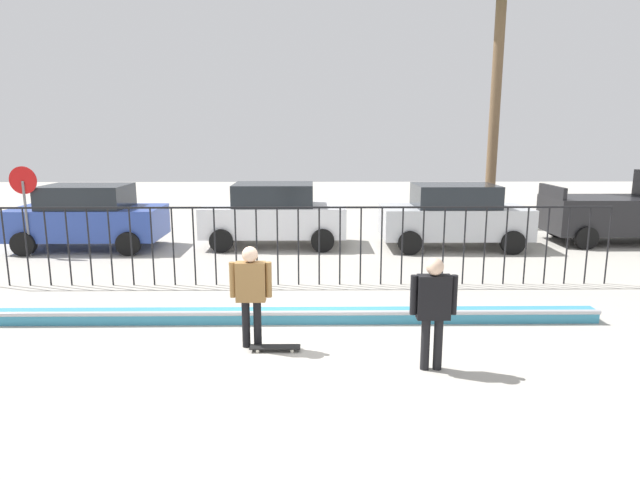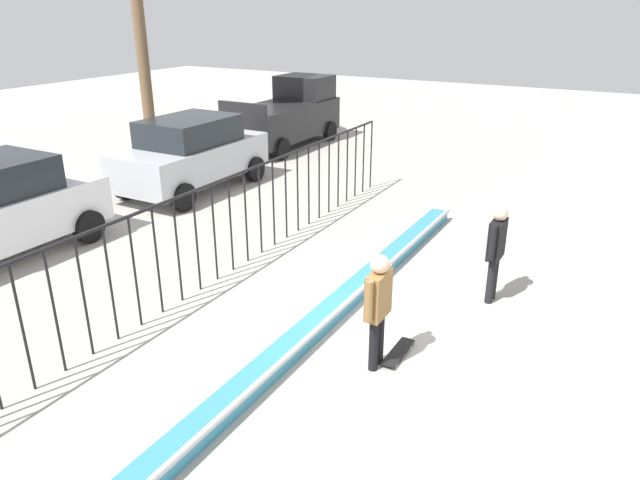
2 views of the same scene
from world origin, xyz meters
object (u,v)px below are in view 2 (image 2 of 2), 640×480
object	(u,v)px
parked_car_silver	(191,154)
camera_operator	(496,245)
pickup_truck	(287,115)
skateboarder	(378,301)
skateboard	(398,352)

from	to	relation	value
parked_car_silver	camera_operator	bearing A→B (deg)	-105.40
parked_car_silver	pickup_truck	bearing A→B (deg)	7.61
camera_operator	pickup_truck	world-z (taller)	pickup_truck
parked_car_silver	pickup_truck	xyz separation A→B (m)	(5.72, 0.67, 0.06)
skateboarder	camera_operator	bearing A→B (deg)	-3.07
skateboarder	pickup_truck	size ratio (longest dim) A/B	0.35
camera_operator	parked_car_silver	xyz separation A→B (m)	(2.48, 8.48, -0.03)
skateboard	parked_car_silver	xyz separation A→B (m)	(4.80, 7.78, 0.91)
skateboarder	pickup_truck	bearing A→B (deg)	52.07
skateboarder	parked_car_silver	size ratio (longest dim) A/B	0.38
skateboard	pickup_truck	xyz separation A→B (m)	(10.52, 8.45, 0.98)
skateboard	parked_car_silver	world-z (taller)	parked_car_silver
camera_operator	parked_car_silver	size ratio (longest dim) A/B	0.39
skateboard	parked_car_silver	size ratio (longest dim) A/B	0.19
parked_car_silver	skateboard	bearing A→B (deg)	-120.74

